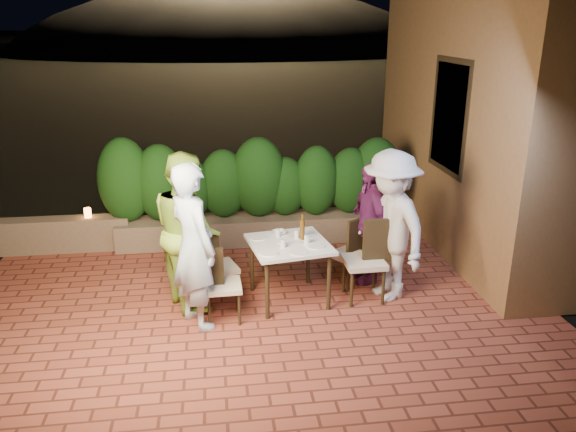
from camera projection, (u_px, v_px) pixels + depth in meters
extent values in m
plane|color=black|center=(256.00, 316.00, 6.54)|extent=(400.00, 400.00, 0.00)
cube|color=brown|center=(253.00, 300.00, 7.03)|extent=(7.00, 6.00, 0.15)
cube|color=olive|center=(492.00, 75.00, 8.03)|extent=(1.60, 5.00, 5.00)
cube|color=black|center=(451.00, 116.00, 7.63)|extent=(0.08, 1.00, 1.40)
cube|color=black|center=(451.00, 116.00, 7.63)|extent=(0.06, 1.15, 1.55)
cube|color=brown|center=(257.00, 229.00, 8.65)|extent=(4.20, 0.55, 0.40)
cube|color=brown|center=(54.00, 235.00, 8.25)|extent=(2.20, 0.30, 0.50)
ellipsoid|color=black|center=(233.00, 87.00, 64.24)|extent=(52.00, 40.00, 22.00)
cylinder|color=white|center=(269.00, 253.00, 6.33)|extent=(0.22, 0.22, 0.01)
cylinder|color=white|center=(258.00, 238.00, 6.77)|extent=(0.20, 0.20, 0.01)
cylinder|color=white|center=(316.00, 246.00, 6.52)|extent=(0.22, 0.22, 0.01)
cylinder|color=white|center=(304.00, 232.00, 6.93)|extent=(0.24, 0.24, 0.01)
cylinder|color=white|center=(285.00, 242.00, 6.65)|extent=(0.20, 0.20, 0.01)
cylinder|color=white|center=(299.00, 253.00, 6.33)|extent=(0.20, 0.20, 0.01)
cylinder|color=silver|center=(283.00, 243.00, 6.48)|extent=(0.06, 0.06, 0.10)
cylinder|color=silver|center=(278.00, 233.00, 6.79)|extent=(0.06, 0.06, 0.10)
cylinder|color=silver|center=(307.00, 240.00, 6.58)|extent=(0.06, 0.06, 0.11)
cylinder|color=silver|center=(297.00, 234.00, 6.76)|extent=(0.06, 0.06, 0.10)
imported|color=white|center=(279.00, 232.00, 6.90)|extent=(0.21, 0.21, 0.04)
imported|color=silver|center=(193.00, 247.00, 6.03)|extent=(0.74, 0.81, 1.87)
imported|color=#8DB939|center=(187.00, 230.00, 6.53)|extent=(1.00, 1.10, 1.86)
imported|color=silver|center=(390.00, 226.00, 6.66)|extent=(1.02, 1.35, 1.85)
imported|color=#682263|center=(369.00, 223.00, 7.16)|extent=(0.51, 0.97, 1.58)
cylinder|color=orange|center=(88.00, 213.00, 8.21)|extent=(0.10, 0.10, 0.14)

